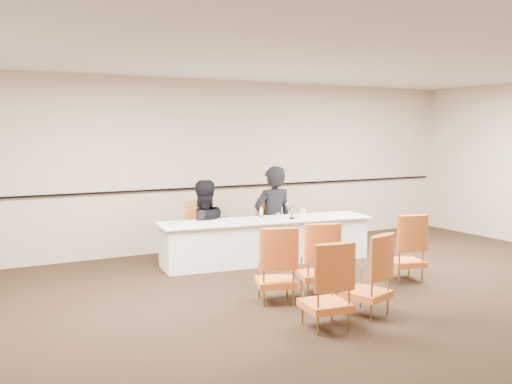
% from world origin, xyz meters
% --- Properties ---
extents(floor, '(10.00, 10.00, 0.00)m').
position_xyz_m(floor, '(0.00, 0.00, 0.00)').
color(floor, black).
rests_on(floor, ground).
extents(ceiling, '(10.00, 10.00, 0.00)m').
position_xyz_m(ceiling, '(0.00, 0.00, 3.00)').
color(ceiling, silver).
rests_on(ceiling, ground).
extents(wall_back, '(10.00, 0.04, 3.00)m').
position_xyz_m(wall_back, '(0.00, 4.00, 1.50)').
color(wall_back, beige).
rests_on(wall_back, ground).
extents(wall_rail, '(9.80, 0.04, 0.03)m').
position_xyz_m(wall_rail, '(0.00, 3.96, 1.10)').
color(wall_rail, black).
rests_on(wall_rail, wall_back).
extents(panel_table, '(3.53, 1.20, 0.69)m').
position_xyz_m(panel_table, '(0.04, 2.53, 0.35)').
color(panel_table, white).
rests_on(panel_table, ground).
extents(panelist_main, '(0.72, 0.48, 1.95)m').
position_xyz_m(panelist_main, '(0.45, 3.01, 0.53)').
color(panelist_main, black).
rests_on(panelist_main, ground).
extents(panelist_main_chair, '(0.55, 0.55, 0.95)m').
position_xyz_m(panelist_main_chair, '(0.45, 3.01, 0.47)').
color(panelist_main_chair, orange).
rests_on(panelist_main_chair, ground).
extents(panelist_second, '(0.87, 0.69, 1.78)m').
position_xyz_m(panelist_second, '(-0.79, 3.16, 0.42)').
color(panelist_second, black).
rests_on(panelist_second, ground).
extents(panelist_second_chair, '(0.55, 0.55, 0.95)m').
position_xyz_m(panelist_second_chair, '(-0.79, 3.16, 0.47)').
color(panelist_second_chair, orange).
rests_on(panelist_second_chair, ground).
extents(papers, '(0.35, 0.30, 0.00)m').
position_xyz_m(papers, '(0.40, 2.47, 0.69)').
color(papers, white).
rests_on(papers, panel_table).
extents(microphone, '(0.09, 0.18, 0.25)m').
position_xyz_m(microphone, '(0.42, 2.37, 0.82)').
color(microphone, black).
rests_on(microphone, panel_table).
extents(water_bottle, '(0.07, 0.07, 0.21)m').
position_xyz_m(water_bottle, '(-0.05, 2.52, 0.79)').
color(water_bottle, '#17837D').
rests_on(water_bottle, panel_table).
extents(drinking_glass, '(0.09, 0.09, 0.10)m').
position_xyz_m(drinking_glass, '(0.22, 2.45, 0.74)').
color(drinking_glass, silver).
rests_on(drinking_glass, panel_table).
extents(coffee_cup, '(0.11, 0.11, 0.14)m').
position_xyz_m(coffee_cup, '(0.64, 2.38, 0.76)').
color(coffee_cup, white).
rests_on(coffee_cup, panel_table).
extents(aud_chair_front_left, '(0.64, 0.64, 0.95)m').
position_xyz_m(aud_chair_front_left, '(-0.91, 0.58, 0.47)').
color(aud_chair_front_left, orange).
rests_on(aud_chair_front_left, ground).
extents(aud_chair_front_mid, '(0.64, 0.64, 0.95)m').
position_xyz_m(aud_chair_front_mid, '(-0.27, 0.60, 0.47)').
color(aud_chair_front_mid, orange).
rests_on(aud_chair_front_mid, ground).
extents(aud_chair_front_right, '(0.60, 0.60, 0.95)m').
position_xyz_m(aud_chair_front_right, '(1.22, 0.63, 0.47)').
color(aud_chair_front_right, orange).
rests_on(aud_chair_front_right, ground).
extents(aud_chair_back_left, '(0.56, 0.56, 0.95)m').
position_xyz_m(aud_chair_back_left, '(-0.92, -0.48, 0.47)').
color(aud_chair_back_left, orange).
rests_on(aud_chair_back_left, ground).
extents(aud_chair_back_mid, '(0.64, 0.64, 0.95)m').
position_xyz_m(aud_chair_back_mid, '(-0.26, -0.35, 0.47)').
color(aud_chair_back_mid, orange).
rests_on(aud_chair_back_mid, ground).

